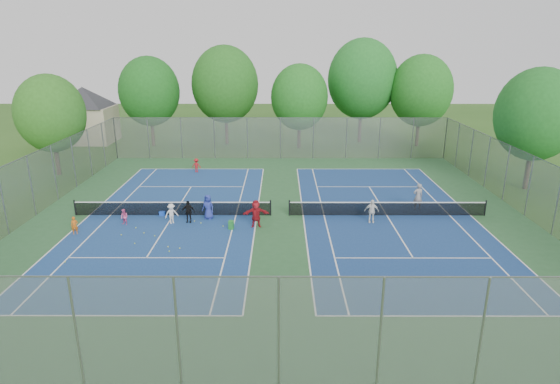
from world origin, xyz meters
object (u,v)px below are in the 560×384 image
Objects in this scene: ball_hopper at (231,225)px; net_left at (173,209)px; net_right at (387,209)px; instructor at (418,196)px; ball_crate at (163,213)px.

net_left is at bearing 149.48° from ball_hopper.
net_right reaches higher than ball_hopper.
net_right is 2.67m from instructor.
instructor is (12.26, 3.64, 0.63)m from ball_hopper.
ball_hopper is 0.30× the size of instructor.
instructor is at bearing 4.40° from net_left.
net_left is at bearing 180.00° from net_right.
ball_crate is at bearing -4.32° from instructor.
instructor is at bearing 28.47° from net_right.
instructor is (16.31, 1.25, 0.46)m from net_left.
net_right reaches higher than ball_crate.
ball_crate is 17.06m from instructor.
ball_hopper is at bearing 8.04° from instructor.
ball_hopper is (-9.95, -2.39, -0.18)m from net_right.
instructor is at bearing 16.54° from ball_hopper.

